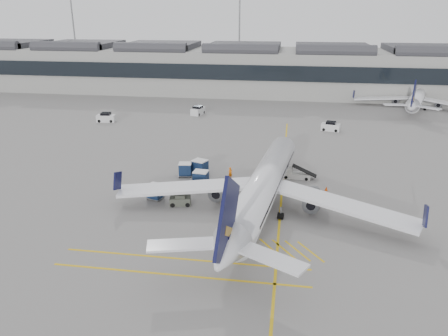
# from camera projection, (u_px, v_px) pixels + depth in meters

# --- Properties ---
(ground) EXTENTS (220.00, 220.00, 0.00)m
(ground) POSITION_uv_depth(u_px,v_px,m) (189.00, 209.00, 48.06)
(ground) COLOR gray
(ground) RESTS_ON ground
(terminal) EXTENTS (200.00, 20.45, 12.40)m
(terminal) POSITION_uv_depth(u_px,v_px,m) (252.00, 69.00, 112.68)
(terminal) COLOR #9E9E99
(terminal) RESTS_ON ground
(light_masts) EXTENTS (113.00, 0.60, 25.45)m
(light_masts) POSITION_uv_depth(u_px,v_px,m) (251.00, 32.00, 123.10)
(light_masts) COLOR slate
(light_masts) RESTS_ON ground
(apron_markings) EXTENTS (0.25, 60.00, 0.01)m
(apron_markings) POSITION_uv_depth(u_px,v_px,m) (283.00, 181.00, 55.89)
(apron_markings) COLOR gold
(apron_markings) RESTS_ON ground
(airliner_main) EXTENTS (32.23, 35.42, 9.44)m
(airliner_main) POSITION_uv_depth(u_px,v_px,m) (263.00, 187.00, 46.95)
(airliner_main) COLOR white
(airliner_main) RESTS_ON ground
(airliner_far) EXTENTS (25.91, 28.74, 7.94)m
(airliner_far) POSITION_uv_depth(u_px,v_px,m) (417.00, 98.00, 95.91)
(airliner_far) COLOR white
(airliner_far) RESTS_ON ground
(belt_loader) EXTENTS (4.43, 1.82, 1.77)m
(belt_loader) POSITION_uv_depth(u_px,v_px,m) (296.00, 174.00, 56.83)
(belt_loader) COLOR silver
(belt_loader) RESTS_ON ground
(baggage_cart_a) EXTENTS (2.41, 2.22, 2.04)m
(baggage_cart_a) POSITION_uv_depth(u_px,v_px,m) (200.00, 167.00, 57.70)
(baggage_cart_a) COLOR gray
(baggage_cart_a) RESTS_ON ground
(baggage_cart_b) EXTENTS (1.92, 1.66, 1.84)m
(baggage_cart_b) POSITION_uv_depth(u_px,v_px,m) (185.00, 169.00, 57.17)
(baggage_cart_b) COLOR gray
(baggage_cart_b) RESTS_ON ground
(baggage_cart_c) EXTENTS (2.00, 1.71, 1.97)m
(baggage_cart_c) POSITION_uv_depth(u_px,v_px,m) (201.00, 178.00, 54.02)
(baggage_cart_c) COLOR gray
(baggage_cart_c) RESTS_ON ground
(baggage_cart_d) EXTENTS (2.08, 1.89, 1.80)m
(baggage_cart_d) POSITION_uv_depth(u_px,v_px,m) (155.00, 191.00, 50.32)
(baggage_cart_d) COLOR gray
(baggage_cart_d) RESTS_ON ground
(ramp_agent_a) EXTENTS (0.70, 0.68, 1.63)m
(ramp_agent_a) POSITION_uv_depth(u_px,v_px,m) (230.00, 173.00, 56.23)
(ramp_agent_a) COLOR orange
(ramp_agent_a) RESTS_ON ground
(ramp_agent_b) EXTENTS (0.91, 0.74, 1.76)m
(ramp_agent_b) POSITION_uv_depth(u_px,v_px,m) (233.00, 194.00, 49.94)
(ramp_agent_b) COLOR #FF610D
(ramp_agent_b) RESTS_ON ground
(pushback_tug) EXTENTS (2.54, 1.83, 1.29)m
(pushback_tug) POSITION_uv_depth(u_px,v_px,m) (180.00, 200.00, 48.97)
(pushback_tug) COLOR #494D41
(pushback_tug) RESTS_ON ground
(safety_cone_nose) EXTENTS (0.40, 0.40, 0.56)m
(safety_cone_nose) POSITION_uv_depth(u_px,v_px,m) (284.00, 158.00, 63.81)
(safety_cone_nose) COLOR #F24C0A
(safety_cone_nose) RESTS_ON ground
(safety_cone_engine) EXTENTS (0.39, 0.39, 0.54)m
(safety_cone_engine) POSITION_uv_depth(u_px,v_px,m) (326.00, 188.00, 52.91)
(safety_cone_engine) COLOR #F24C0A
(safety_cone_engine) RESTS_ON ground
(service_van_left) EXTENTS (3.66, 2.11, 1.79)m
(service_van_left) POSITION_uv_depth(u_px,v_px,m) (106.00, 118.00, 84.93)
(service_van_left) COLOR silver
(service_van_left) RESTS_ON ground
(service_van_mid) EXTENTS (2.59, 3.86, 1.81)m
(service_van_mid) POSITION_uv_depth(u_px,v_px,m) (198.00, 111.00, 90.67)
(service_van_mid) COLOR silver
(service_van_mid) RESTS_ON ground
(service_van_right) EXTENTS (3.56, 2.35, 1.68)m
(service_van_right) POSITION_uv_depth(u_px,v_px,m) (331.00, 127.00, 78.74)
(service_van_right) COLOR silver
(service_van_right) RESTS_ON ground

